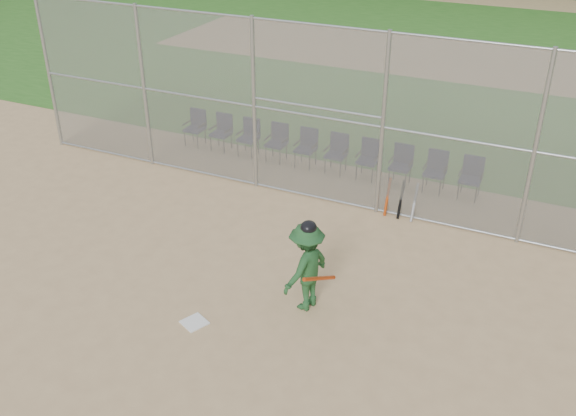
% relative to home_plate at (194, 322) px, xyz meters
% --- Properties ---
extents(ground, '(100.00, 100.00, 0.00)m').
position_rel_home_plate_xyz_m(ground, '(0.58, 0.01, -0.01)').
color(ground, tan).
rests_on(ground, ground).
extents(grass_strip, '(100.00, 100.00, 0.00)m').
position_rel_home_plate_xyz_m(grass_strip, '(0.58, 18.01, -0.00)').
color(grass_strip, '#2B621D').
rests_on(grass_strip, ground).
extents(dirt_patch_far, '(24.00, 24.00, 0.00)m').
position_rel_home_plate_xyz_m(dirt_patch_far, '(0.58, 18.01, 0.00)').
color(dirt_patch_far, tan).
rests_on(dirt_patch_far, ground).
extents(backstop_fence, '(16.09, 0.09, 4.00)m').
position_rel_home_plate_xyz_m(backstop_fence, '(0.58, 5.01, 2.06)').
color(backstop_fence, gray).
rests_on(backstop_fence, ground).
extents(home_plate, '(0.51, 0.51, 0.02)m').
position_rel_home_plate_xyz_m(home_plate, '(0.00, 0.00, 0.00)').
color(home_plate, white).
rests_on(home_plate, ground).
extents(batter_at_plate, '(0.98, 1.38, 1.72)m').
position_rel_home_plate_xyz_m(batter_at_plate, '(1.52, 1.23, 0.82)').
color(batter_at_plate, '#1E4C24').
rests_on(batter_at_plate, ground).
extents(spare_bats, '(0.66, 0.37, 0.83)m').
position_rel_home_plate_xyz_m(spare_bats, '(2.10, 5.03, 0.40)').
color(spare_bats, '#D84C14').
rests_on(spare_bats, ground).
extents(chair_0, '(0.54, 0.52, 0.96)m').
position_rel_home_plate_xyz_m(chair_0, '(-4.08, 6.53, 0.47)').
color(chair_0, '#0E1333').
rests_on(chair_0, ground).
extents(chair_1, '(0.54, 0.52, 0.96)m').
position_rel_home_plate_xyz_m(chair_1, '(-3.27, 6.53, 0.47)').
color(chair_1, '#0E1333').
rests_on(chair_1, ground).
extents(chair_2, '(0.54, 0.52, 0.96)m').
position_rel_home_plate_xyz_m(chair_2, '(-2.45, 6.53, 0.47)').
color(chair_2, '#0E1333').
rests_on(chair_2, ground).
extents(chair_3, '(0.54, 0.52, 0.96)m').
position_rel_home_plate_xyz_m(chair_3, '(-1.63, 6.53, 0.47)').
color(chair_3, '#0E1333').
rests_on(chair_3, ground).
extents(chair_4, '(0.54, 0.52, 0.96)m').
position_rel_home_plate_xyz_m(chair_4, '(-0.81, 6.53, 0.47)').
color(chair_4, '#0E1333').
rests_on(chair_4, ground).
extents(chair_5, '(0.54, 0.52, 0.96)m').
position_rel_home_plate_xyz_m(chair_5, '(0.01, 6.53, 0.47)').
color(chair_5, '#0E1333').
rests_on(chair_5, ground).
extents(chair_6, '(0.54, 0.52, 0.96)m').
position_rel_home_plate_xyz_m(chair_6, '(0.82, 6.53, 0.47)').
color(chair_6, '#0E1333').
rests_on(chair_6, ground).
extents(chair_7, '(0.54, 0.52, 0.96)m').
position_rel_home_plate_xyz_m(chair_7, '(1.64, 6.53, 0.47)').
color(chair_7, '#0E1333').
rests_on(chair_7, ground).
extents(chair_8, '(0.54, 0.52, 0.96)m').
position_rel_home_plate_xyz_m(chair_8, '(2.46, 6.53, 0.47)').
color(chair_8, '#0E1333').
rests_on(chair_8, ground).
extents(chair_9, '(0.54, 0.52, 0.96)m').
position_rel_home_plate_xyz_m(chair_9, '(3.28, 6.53, 0.47)').
color(chair_9, '#0E1333').
rests_on(chair_9, ground).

